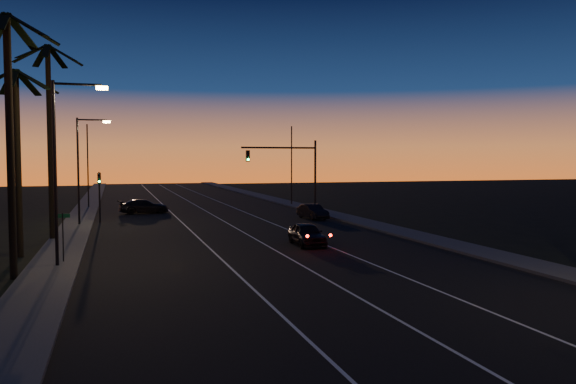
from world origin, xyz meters
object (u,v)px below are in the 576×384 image
object	(u,v)px
signal_mast	(291,164)
lead_car	(307,234)
right_car	(313,212)
cross_car	(144,206)

from	to	relation	value
signal_mast	lead_car	distance (m)	17.74
lead_car	right_car	bearing A→B (deg)	68.91
cross_car	lead_car	bearing A→B (deg)	-70.19
signal_mast	right_car	bearing A→B (deg)	-65.04
cross_car	right_car	bearing A→B (deg)	-34.07
signal_mast	lead_car	xyz separation A→B (m)	(-4.26, -16.73, -4.08)
signal_mast	lead_car	size ratio (longest dim) A/B	1.55
signal_mast	lead_car	bearing A→B (deg)	-104.29
lead_car	right_car	distance (m)	15.17
lead_car	right_car	xyz separation A→B (m)	(5.46, 14.16, -0.05)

